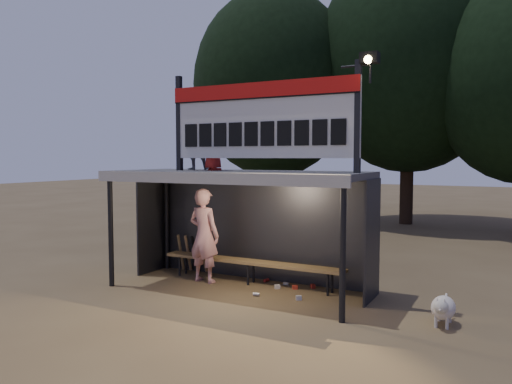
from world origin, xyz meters
TOP-DOWN VIEW (x-y plane):
  - ground at (0.00, 0.00)m, footprint 80.00×80.00m
  - player at (-0.93, 0.24)m, footprint 0.75×0.52m
  - child_a at (-1.25, 0.40)m, footprint 0.73×0.71m
  - child_b at (-0.67, 0.20)m, footprint 0.62×0.60m
  - dugout_shelter at (0.00, 0.24)m, footprint 5.10×2.08m
  - scoreboard_assembly at (0.56, -0.01)m, footprint 4.10×0.27m
  - bench at (0.00, 0.55)m, footprint 4.00×0.35m
  - tree_left at (-4.00, 10.00)m, footprint 6.46×6.46m
  - tree_mid at (1.00, 11.50)m, footprint 7.22×7.22m
  - dog at (3.82, -0.34)m, footprint 0.36×0.81m
  - bats at (-1.65, 0.82)m, footprint 0.67×0.35m
  - litter at (0.82, 0.44)m, footprint 1.21×1.15m

SIDE VIEW (x-z plane):
  - ground at x=0.00m, z-range 0.00..0.00m
  - litter at x=0.82m, z-range 0.00..0.08m
  - dog at x=3.82m, z-range 0.03..0.53m
  - bats at x=-1.65m, z-range 0.01..0.85m
  - bench at x=0.00m, z-range 0.19..0.67m
  - player at x=-0.93m, z-range 0.00..1.95m
  - dugout_shelter at x=0.00m, z-range 0.69..3.01m
  - child_b at x=-0.67m, z-range 2.32..3.40m
  - child_a at x=-1.25m, z-range 2.32..3.50m
  - scoreboard_assembly at x=0.56m, z-range 2.33..4.32m
  - tree_left at x=-4.00m, z-range 0.88..10.15m
  - tree_mid at x=1.00m, z-range 0.99..11.34m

